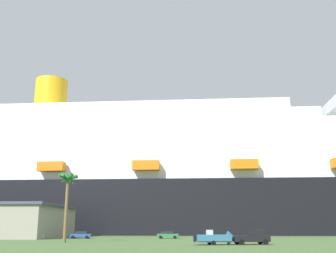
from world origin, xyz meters
name	(u,v)px	position (x,y,z in m)	size (l,w,h in m)	color
ground_plane	(198,238)	(0.00, 30.00, 0.00)	(600.00, 600.00, 0.00)	#4C6B38
cruise_ship	(151,181)	(-12.88, 64.61, 17.34)	(293.91, 54.71, 59.70)	black
pickup_truck	(252,237)	(4.96, -8.14, 1.04)	(5.86, 3.03, 2.20)	black
small_boat_on_trailer	(218,238)	(-0.31, -9.07, 0.96)	(7.14, 3.12, 2.15)	#595960
palm_tree	(68,186)	(-25.22, -0.09, 9.45)	(3.53, 3.27, 11.94)	brown
parked_car_blue_suv	(81,235)	(-26.88, 21.74, 0.83)	(4.72, 2.03, 1.58)	#264C99
parked_car_green_wagon	(168,235)	(-7.52, 21.80, 0.83)	(4.97, 2.45, 1.58)	#2D723F
parked_car_white_van	(33,235)	(-36.41, 18.05, 0.83)	(4.72, 2.61, 1.58)	white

